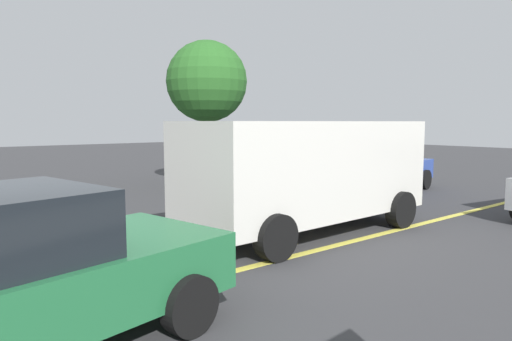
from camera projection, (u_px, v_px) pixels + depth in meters
lane_marking_centre at (224, 274)px, 6.62m from camera, size 28.00×0.16×0.01m
white_van at (306, 169)px, 9.00m from camera, size 5.25×2.37×2.20m
car_blue_behind_van at (378, 167)px, 14.24m from camera, size 4.80×2.52×1.58m
tree_left_verge at (207, 83)px, 15.54m from camera, size 2.74×2.74×4.93m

